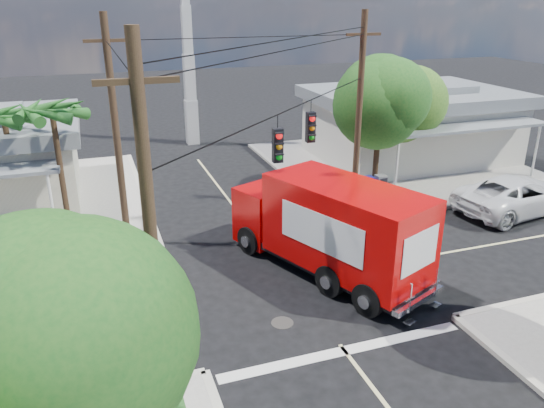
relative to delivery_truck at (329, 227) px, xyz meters
name	(u,v)px	position (x,y,z in m)	size (l,w,h in m)	color
ground	(290,280)	(-1.52, -0.14, -1.81)	(120.00, 120.00, 0.00)	black
sidewalk_ne	(394,164)	(9.36, 10.74, -1.74)	(14.12, 14.12, 0.14)	#9A958B
road_markings	(306,301)	(-1.52, -1.62, -1.80)	(32.00, 32.00, 0.01)	beige
building_ne	(410,122)	(10.98, 11.82, 0.51)	(11.80, 10.20, 4.50)	beige
radio_tower	(188,60)	(-1.02, 19.86, 3.84)	(0.80, 0.80, 17.00)	silver
tree_sw_front	(60,336)	(-8.51, -7.69, 2.53)	(3.88, 3.78, 6.03)	#422D1C
tree_ne_front	(381,102)	(5.69, 6.61, 2.96)	(4.21, 4.14, 6.66)	#422D1C
tree_ne_back	(402,103)	(8.29, 8.81, 2.38)	(3.77, 3.66, 5.82)	#422D1C
palm_nw_front	(52,114)	(-9.02, 7.36, 3.24)	(3.01, 3.08, 5.59)	#422D1C
palm_nw_back	(4,119)	(-11.02, 8.86, 2.86)	(3.01, 3.08, 5.19)	#422D1C
utility_poles	(232,147)	(-3.11, 1.46, 2.87)	(12.00, 10.68, 9.00)	#473321
vending_boxes	(368,187)	(4.98, 6.06, -1.12)	(1.90, 0.50, 1.10)	red
delivery_truck	(329,227)	(0.00, 0.00, 0.00)	(5.35, 8.50, 3.56)	black
parked_car	(517,195)	(10.79, 2.41, -0.94)	(2.88, 6.23, 1.73)	silver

